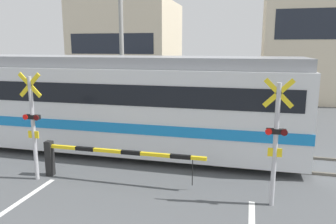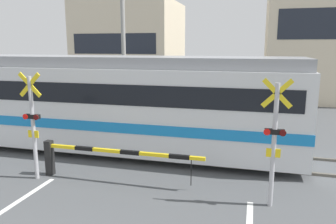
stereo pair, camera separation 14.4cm
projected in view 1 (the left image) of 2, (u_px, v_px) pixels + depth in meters
The scene contains 11 objects.
rail_track_near at pixel (166, 160), 10.72m from camera, with size 50.00×0.10×0.08m.
rail_track_far at pixel (175, 147), 12.09m from camera, with size 50.00×0.10×0.08m.
commuter_train at pixel (82, 100), 11.85m from camera, with size 15.38×2.73×3.38m.
crossing_barrier_near at pixel (92, 155), 9.14m from camera, with size 4.67×0.20×1.03m.
crossing_barrier_far at pixel (225, 119), 13.71m from camera, with size 4.67×0.20×1.03m.
crossing_signal_left at pixel (33, 122), 8.99m from camera, with size 0.68×0.15×3.03m.
crossing_signal_right at pixel (276, 137), 7.47m from camera, with size 0.68×0.15×3.03m.
pedestrian at pixel (220, 101), 17.18m from camera, with size 0.38×0.22×1.55m.
building_left_of_street at pixel (128, 48), 26.24m from camera, with size 7.42×6.71×7.06m.
building_right_of_street at pixel (315, 34), 22.74m from camera, with size 6.93×6.71×9.14m.
utility_pole_streetside at pixel (122, 54), 16.90m from camera, with size 0.22×0.22×6.66m.
Camera 1 is at (2.55, -2.00, 3.72)m, focal length 35.00 mm.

